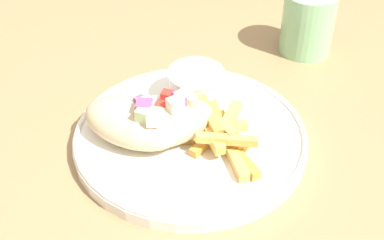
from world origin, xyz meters
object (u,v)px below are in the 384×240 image
object	(u,v)px
water_glass	(307,25)
plate	(192,136)
pita_sandwich_far	(132,120)
pita_sandwich_near	(166,122)
sauce_ramekin	(196,84)
fries_pile	(219,132)

from	to	relation	value
water_glass	plate	bearing A→B (deg)	-145.32
plate	pita_sandwich_far	size ratio (longest dim) A/B	2.02
pita_sandwich_near	sauce_ramekin	distance (m)	0.09
sauce_ramekin	water_glass	bearing A→B (deg)	24.37
pita_sandwich_far	fries_pile	distance (m)	0.10
pita_sandwich_near	sauce_ramekin	world-z (taller)	pita_sandwich_near
pita_sandwich_near	water_glass	xyz separation A→B (m)	(0.25, 0.15, 0.00)
fries_pile	sauce_ramekin	size ratio (longest dim) A/B	1.82
plate	pita_sandwich_far	bearing A→B (deg)	166.89
plate	pita_sandwich_near	distance (m)	0.04
pita_sandwich_near	plate	bearing A→B (deg)	-2.01
pita_sandwich_far	water_glass	bearing A→B (deg)	70.63
fries_pile	water_glass	world-z (taller)	water_glass
plate	water_glass	xyz separation A→B (m)	(0.22, 0.15, 0.03)
plate	pita_sandwich_near	size ratio (longest dim) A/B	2.26
pita_sandwich_near	water_glass	size ratio (longest dim) A/B	1.33
sauce_ramekin	water_glass	xyz separation A→B (m)	(0.20, 0.09, 0.00)
plate	water_glass	bearing A→B (deg)	34.68
water_glass	sauce_ramekin	bearing A→B (deg)	-155.63
plate	sauce_ramekin	world-z (taller)	sauce_ramekin
pita_sandwich_far	fries_pile	xyz separation A→B (m)	(0.09, -0.04, -0.01)
sauce_ramekin	fries_pile	bearing A→B (deg)	-88.99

